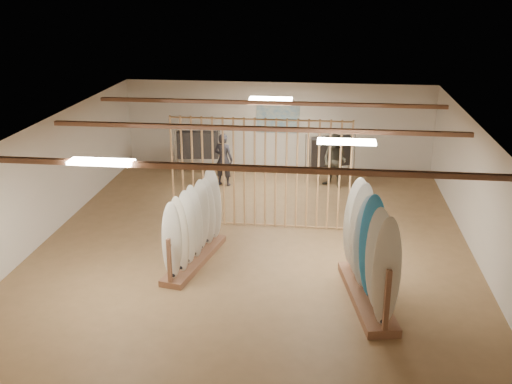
# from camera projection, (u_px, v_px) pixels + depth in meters

# --- Properties ---
(floor) EXTENTS (12.00, 12.00, 0.00)m
(floor) POSITION_uv_depth(u_px,v_px,m) (256.00, 239.00, 14.40)
(floor) COLOR olive
(floor) RESTS_ON ground
(ceiling) EXTENTS (12.00, 12.00, 0.00)m
(ceiling) POSITION_uv_depth(u_px,v_px,m) (256.00, 125.00, 13.46)
(ceiling) COLOR #999690
(ceiling) RESTS_ON ground
(wall_back) EXTENTS (12.00, 0.00, 12.00)m
(wall_back) POSITION_uv_depth(u_px,v_px,m) (278.00, 125.00, 19.55)
(wall_back) COLOR silver
(wall_back) RESTS_ON ground
(wall_front) EXTENTS (12.00, 0.00, 12.00)m
(wall_front) POSITION_uv_depth(u_px,v_px,m) (205.00, 322.00, 8.32)
(wall_front) COLOR silver
(wall_front) RESTS_ON ground
(wall_left) EXTENTS (0.00, 12.00, 12.00)m
(wall_left) POSITION_uv_depth(u_px,v_px,m) (51.00, 176.00, 14.49)
(wall_left) COLOR silver
(wall_left) RESTS_ON ground
(wall_right) EXTENTS (0.00, 12.00, 12.00)m
(wall_right) POSITION_uv_depth(u_px,v_px,m) (478.00, 193.00, 13.37)
(wall_right) COLOR silver
(wall_right) RESTS_ON ground
(ceiling_slats) EXTENTS (9.50, 6.12, 0.10)m
(ceiling_slats) POSITION_uv_depth(u_px,v_px,m) (256.00, 129.00, 13.49)
(ceiling_slats) COLOR brown
(ceiling_slats) RESTS_ON ground
(light_panels) EXTENTS (1.20, 0.35, 0.06)m
(light_panels) POSITION_uv_depth(u_px,v_px,m) (256.00, 128.00, 13.48)
(light_panels) COLOR white
(light_panels) RESTS_ON ground
(bamboo_partition) EXTENTS (4.45, 0.05, 2.78)m
(bamboo_partition) POSITION_uv_depth(u_px,v_px,m) (260.00, 173.00, 14.68)
(bamboo_partition) COLOR tan
(bamboo_partition) RESTS_ON ground
(poster) EXTENTS (1.40, 0.03, 0.90)m
(poster) POSITION_uv_depth(u_px,v_px,m) (278.00, 119.00, 19.46)
(poster) COLOR teal
(poster) RESTS_ON ground
(rack_left) EXTENTS (0.98, 2.62, 1.80)m
(rack_left) POSITION_uv_depth(u_px,v_px,m) (194.00, 236.00, 13.02)
(rack_left) COLOR brown
(rack_left) RESTS_ON floor
(rack_right) EXTENTS (1.08, 2.79, 2.19)m
(rack_right) POSITION_uv_depth(u_px,v_px,m) (369.00, 265.00, 11.41)
(rack_right) COLOR brown
(rack_right) RESTS_ON floor
(clothing_rack_a) EXTENTS (1.38, 0.48, 1.48)m
(clothing_rack_a) POSITION_uv_depth(u_px,v_px,m) (198.00, 145.00, 18.89)
(clothing_rack_a) COLOR silver
(clothing_rack_a) RESTS_ON floor
(clothing_rack_b) EXTENTS (1.36, 0.83, 1.53)m
(clothing_rack_b) POSITION_uv_depth(u_px,v_px,m) (330.00, 151.00, 18.07)
(clothing_rack_b) COLOR silver
(clothing_rack_b) RESTS_ON floor
(shopper_a) EXTENTS (0.75, 0.59, 1.82)m
(shopper_a) POSITION_uv_depth(u_px,v_px,m) (223.00, 156.00, 17.89)
(shopper_a) COLOR #28272F
(shopper_a) RESTS_ON floor
(shopper_b) EXTENTS (1.11, 1.05, 1.83)m
(shopper_b) POSITION_uv_depth(u_px,v_px,m) (335.00, 158.00, 17.71)
(shopper_b) COLOR #37342B
(shopper_b) RESTS_ON floor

